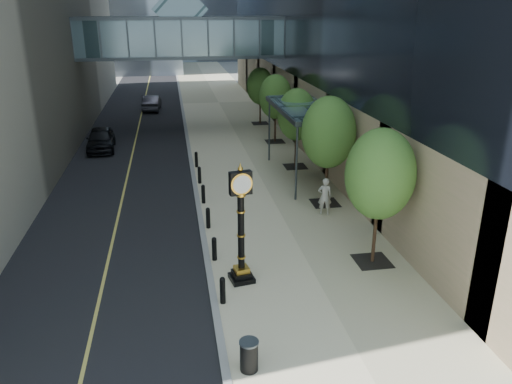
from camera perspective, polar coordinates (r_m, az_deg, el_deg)
ground at (r=17.49m, az=5.66°, el=-13.60°), size 320.00×320.00×0.00m
road at (r=54.89m, az=-12.73°, el=9.66°), size 8.00×180.00×0.02m
sidewalk at (r=55.05m, az=-4.28°, el=10.15°), size 8.00×180.00×0.06m
curb at (r=54.82m, az=-8.50°, el=9.95°), size 0.25×180.00×0.07m
skywalk at (r=42.01m, az=-8.57°, el=17.38°), size 17.00×4.20×5.80m
entrance_canopy at (r=29.47m, az=5.44°, el=9.42°), size 3.00×8.00×4.38m
bollard_row at (r=24.77m, az=-5.78°, el=-1.63°), size 0.20×16.20×0.90m
street_trees at (r=30.20m, az=5.33°, el=8.56°), size 2.74×28.52×5.63m
street_clock at (r=18.23m, az=-1.72°, el=-4.73°), size 0.98×0.98×4.51m
trash_bin at (r=14.79m, az=-0.80°, el=-18.27°), size 0.65×0.65×0.90m
pedestrian at (r=24.76m, az=7.87°, el=-0.49°), size 0.77×0.59×1.90m
car_near at (r=37.85m, az=-17.31°, el=5.80°), size 2.15×4.77×1.59m
car_far at (r=51.81m, az=-11.83°, el=9.97°), size 1.86×4.63×1.49m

